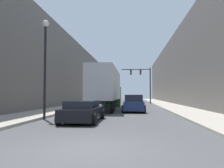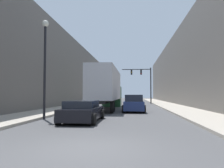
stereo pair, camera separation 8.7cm
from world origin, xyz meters
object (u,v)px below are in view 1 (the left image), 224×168
object	(u,v)px
sedan_car	(83,111)
traffic_signal_gantry	(144,79)
street_lamp	(45,55)
semi_truck	(107,88)
suv_car	(134,104)

from	to	relation	value
sedan_car	traffic_signal_gantry	distance (m)	27.49
traffic_signal_gantry	street_lamp	distance (m)	27.06
traffic_signal_gantry	semi_truck	bearing A→B (deg)	-107.20
traffic_signal_gantry	sedan_car	bearing A→B (deg)	-100.53
semi_truck	suv_car	xyz separation A→B (m)	(2.95, -3.20, -1.61)
semi_truck	sedan_car	xyz separation A→B (m)	(-0.13, -11.11, -1.75)
sedan_car	traffic_signal_gantry	xyz separation A→B (m)	(4.98, 26.76, 3.80)
semi_truck	suv_car	world-z (taller)	semi_truck
sedan_car	suv_car	size ratio (longest dim) A/B	0.96
semi_truck	sedan_car	bearing A→B (deg)	-90.66
suv_car	traffic_signal_gantry	size ratio (longest dim) A/B	0.73
semi_truck	street_lamp	size ratio (longest dim) A/B	2.06
sedan_car	suv_car	xyz separation A→B (m)	(3.08, 7.91, 0.14)
semi_truck	sedan_car	size ratio (longest dim) A/B	2.99
semi_truck	suv_car	distance (m)	4.64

